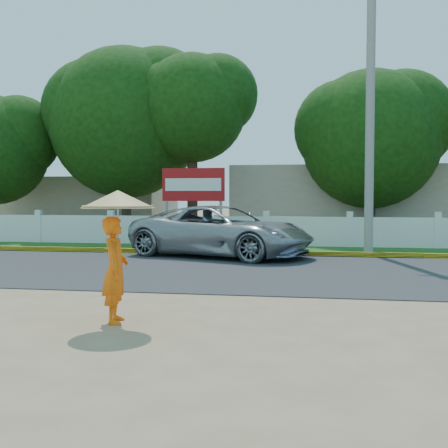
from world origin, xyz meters
name	(u,v)px	position (x,y,z in m)	size (l,w,h in m)	color
ground	(204,306)	(0.00, 0.00, 0.00)	(120.00, 120.00, 0.00)	#9E8460
road	(241,270)	(0.00, 4.50, 0.01)	(60.00, 7.00, 0.02)	#38383A
grass_verge	(262,250)	(0.00, 9.75, 0.01)	(60.00, 3.50, 0.03)	#2D601E
curb	(257,253)	(0.00, 8.05, 0.08)	(40.00, 0.18, 0.16)	yellow
fence	(266,231)	(0.00, 11.20, 0.55)	(40.00, 0.10, 1.10)	silver
building_near	(343,201)	(3.00, 18.00, 1.60)	(10.00, 6.00, 3.20)	#B7AD99
building_far	(93,204)	(-10.00, 19.00, 1.40)	(8.00, 5.00, 2.80)	#B7AD99
utility_pole	(370,112)	(3.47, 9.01, 4.50)	(0.28, 0.28, 8.99)	gray
vehicle	(221,231)	(-1.02, 7.48, 0.78)	(2.60, 5.64, 1.57)	#97999E
monk_with_parasol	(116,237)	(-1.02, -1.46, 1.28)	(1.08, 1.08, 1.97)	#F05E0C
billboard	(193,189)	(-2.99, 12.30, 2.14)	(2.50, 0.13, 2.95)	gray
tree_row	(380,119)	(4.30, 14.14, 4.95)	(37.61, 7.79, 8.89)	#473828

